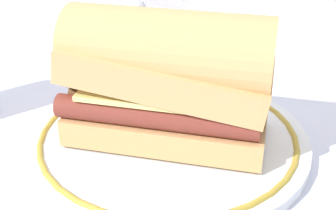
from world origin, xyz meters
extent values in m
plane|color=silver|center=(0.00, 0.00, 0.00)|extent=(1.50, 1.50, 0.00)
cylinder|color=white|center=(0.02, 0.00, 0.01)|extent=(0.28, 0.28, 0.01)
torus|color=#B29333|center=(0.02, 0.00, 0.01)|extent=(0.26, 0.26, 0.01)
cube|color=tan|center=(0.02, 0.00, 0.03)|extent=(0.21, 0.16, 0.03)
cylinder|color=maroon|center=(0.00, -0.03, 0.05)|extent=(0.18, 0.09, 0.02)
cylinder|color=brown|center=(0.01, -0.01, 0.05)|extent=(0.18, 0.09, 0.02)
cylinder|color=brown|center=(0.02, 0.01, 0.05)|extent=(0.18, 0.09, 0.02)
cylinder|color=maroon|center=(0.03, 0.03, 0.05)|extent=(0.18, 0.09, 0.02)
cube|color=#EAD67A|center=(0.02, 0.00, 0.07)|extent=(0.18, 0.14, 0.01)
cube|color=tan|center=(0.02, 0.00, 0.08)|extent=(0.21, 0.16, 0.05)
cylinder|color=tan|center=(0.02, 0.00, 0.10)|extent=(0.20, 0.15, 0.08)
cylinder|color=white|center=(0.01, 0.27, 0.03)|extent=(0.03, 0.03, 0.05)
sphere|color=silver|center=(0.01, 0.27, 0.06)|extent=(0.03, 0.03, 0.03)
camera|label=1|loc=(-0.05, -0.39, 0.26)|focal=49.91mm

